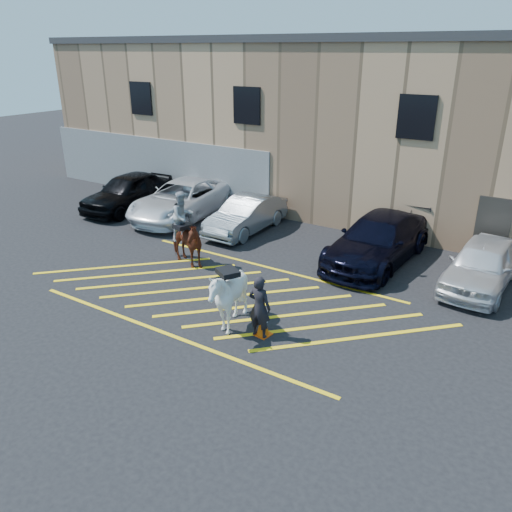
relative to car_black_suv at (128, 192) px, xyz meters
The scene contains 12 objects.
ground 9.88m from the car_black_suv, 26.90° to the right, with size 90.00×90.00×0.00m, color black.
car_black_suv is the anchor object (origin of this frame).
car_white_pickup 2.84m from the car_black_suv, ahead, with size 2.59×5.61×1.56m, color white.
car_silver_sedan 6.16m from the car_black_suv, ahead, with size 1.46×4.18×1.38m, color gray.
car_blue_suv 11.61m from the car_black_suv, ahead, with size 2.21×5.43×1.58m, color black.
car_white_suv 14.96m from the car_black_suv, ahead, with size 1.72×4.29×1.46m, color silver.
handler 12.37m from the car_black_suv, 29.33° to the right, with size 0.61×0.40×1.67m, color black.
warehouse 11.91m from the car_black_suv, 40.66° to the left, with size 32.42×10.20×7.30m.
hatching_zone 10.02m from the car_black_suv, 28.43° to the right, with size 12.60×5.12×0.01m.
mounted_bay 7.15m from the car_black_suv, 29.57° to the right, with size 2.09×1.38×2.54m.
saddled_white 11.66m from the car_black_suv, 31.84° to the right, with size 2.09×2.15×1.81m.
traffic_cone 12.37m from the car_black_suv, 28.84° to the right, with size 0.43×0.43×0.73m.
Camera 1 is at (7.81, -10.91, 6.80)m, focal length 35.00 mm.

